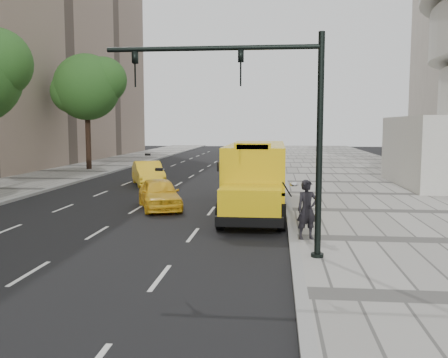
# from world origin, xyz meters

# --- Properties ---
(ground) EXTENTS (140.00, 140.00, 0.00)m
(ground) POSITION_xyz_m (0.00, 0.00, 0.00)
(ground) COLOR black
(ground) RESTS_ON ground
(sidewalk_museum) EXTENTS (12.00, 140.00, 0.15)m
(sidewalk_museum) POSITION_xyz_m (12.00, 0.00, 0.07)
(sidewalk_museum) COLOR gray
(sidewalk_museum) RESTS_ON ground
(curb_museum) EXTENTS (0.30, 140.00, 0.15)m
(curb_museum) POSITION_xyz_m (6.00, 0.00, 0.07)
(curb_museum) COLOR gray
(curb_museum) RESTS_ON ground
(tree_c) EXTENTS (6.21, 5.52, 9.80)m
(tree_c) POSITION_xyz_m (-10.40, 18.78, 7.08)
(tree_c) COLOR black
(tree_c) RESTS_ON ground
(school_bus) EXTENTS (2.96, 11.56, 3.19)m
(school_bus) POSITION_xyz_m (4.50, 0.91, 1.76)
(school_bus) COLOR gold
(school_bus) RESTS_ON ground
(taxi_near) EXTENTS (3.07, 4.51, 1.43)m
(taxi_near) POSITION_xyz_m (0.04, 0.28, 0.71)
(taxi_near) COLOR yellow
(taxi_near) RESTS_ON ground
(taxi_far) EXTENTS (3.28, 4.93, 1.54)m
(taxi_far) POSITION_xyz_m (-2.86, 9.30, 0.77)
(taxi_far) COLOR yellow
(taxi_far) RESTS_ON ground
(pedestrian) EXTENTS (0.83, 0.69, 1.95)m
(pedestrian) POSITION_xyz_m (6.43, -5.83, 1.12)
(pedestrian) COLOR black
(pedestrian) RESTS_ON sidewalk_museum
(traffic_signal) EXTENTS (6.18, 0.36, 6.40)m
(traffic_signal) POSITION_xyz_m (5.19, -8.08, 4.09)
(traffic_signal) COLOR black
(traffic_signal) RESTS_ON ground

